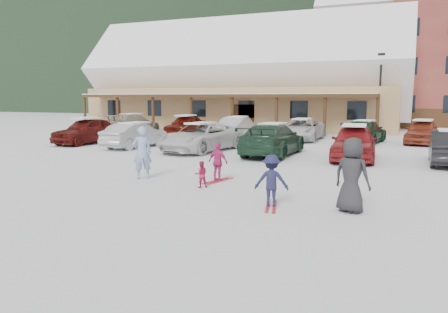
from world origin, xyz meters
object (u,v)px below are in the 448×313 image
at_px(lamp_post, 380,89).
at_px(child_navy, 271,181).
at_px(parked_car_9, 238,127).
at_px(parked_car_3, 272,139).
at_px(bystander_dark, 352,175).
at_px(day_lodge, 242,85).
at_px(parked_car_8, 186,126).
at_px(parked_car_7, 132,124).
at_px(parked_car_1, 135,135).
at_px(toddler_red, 201,174).
at_px(parked_car_12, 422,132).
at_px(parked_car_4, 354,142).
at_px(parked_car_11, 364,132).
at_px(child_magenta, 218,162).
at_px(parked_car_0, 87,131).
at_px(adult_skier, 142,153).
at_px(parked_car_10, 302,130).
at_px(parked_car_2, 201,137).

distance_m(lamp_post, child_navy, 24.35).
bearing_deg(parked_car_9, parked_car_3, 120.19).
bearing_deg(bystander_dark, day_lodge, -44.96).
height_order(child_navy, parked_car_8, parked_car_8).
bearing_deg(parked_car_7, parked_car_1, 125.99).
bearing_deg(child_navy, toddler_red, -42.41).
bearing_deg(day_lodge, parked_car_7, -111.31).
bearing_deg(parked_car_12, parked_car_4, -101.77).
bearing_deg(parked_car_7, parked_car_11, -178.10).
distance_m(child_navy, child_magenta, 3.69).
bearing_deg(toddler_red, parked_car_7, -84.04).
bearing_deg(day_lodge, parked_car_8, -92.07).
bearing_deg(parked_car_0, parked_car_11, 29.74).
height_order(parked_car_0, parked_car_7, parked_car_0).
xyz_separation_m(parked_car_0, parked_car_3, (11.82, -0.83, -0.01)).
relative_size(lamp_post, adult_skier, 3.30).
bearing_deg(bystander_dark, adult_skier, 5.58).
bearing_deg(parked_car_11, parked_car_3, 72.90).
relative_size(bystander_dark, parked_car_8, 0.42).
xyz_separation_m(adult_skier, child_magenta, (2.60, 0.56, -0.26)).
height_order(parked_car_1, parked_car_12, parked_car_12).
relative_size(day_lodge, parked_car_10, 5.75).
distance_m(toddler_red, parked_car_4, 8.93).
bearing_deg(toddler_red, parked_car_4, -148.87).
bearing_deg(bystander_dark, parked_car_3, -43.43).
distance_m(day_lodge, parked_car_2, 19.54).
bearing_deg(parked_car_9, parked_car_4, 135.71).
bearing_deg(child_navy, parked_car_3, -87.87).
bearing_deg(parked_car_0, day_lodge, 85.52).
bearing_deg(parked_car_9, child_magenta, 107.73).
distance_m(lamp_post, parked_car_7, 18.71).
bearing_deg(parked_car_4, parked_car_12, 66.94).
bearing_deg(parked_car_4, bystander_dark, -87.61).
bearing_deg(parked_car_3, parked_car_12, -128.12).
bearing_deg(parked_car_3, toddler_red, 91.75).
xyz_separation_m(parked_car_7, parked_car_9, (8.14, 0.92, -0.05)).
distance_m(parked_car_9, parked_car_12, 11.76).
bearing_deg(parked_car_10, child_magenta, -88.57).
bearing_deg(parked_car_4, parked_car_1, 175.25).
bearing_deg(child_magenta, parked_car_4, -103.05).
xyz_separation_m(parked_car_10, parked_car_11, (3.90, -0.26, -0.01)).
relative_size(bystander_dark, parked_car_9, 0.42).
bearing_deg(parked_car_9, parked_car_0, 46.10).
xyz_separation_m(child_navy, parked_car_3, (-2.79, 9.69, 0.09)).
bearing_deg(parked_car_2, day_lodge, 112.60).
relative_size(adult_skier, parked_car_8, 0.42).
height_order(parked_car_7, parked_car_10, parked_car_7).
xyz_separation_m(toddler_red, parked_car_11, (3.52, 15.86, 0.28)).
xyz_separation_m(day_lodge, adult_skier, (6.06, -26.50, -3.03)).
bearing_deg(parked_car_9, bystander_dark, 117.99).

